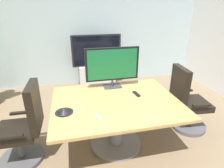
{
  "coord_description": "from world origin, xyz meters",
  "views": [
    {
      "loc": [
        -0.42,
        -1.94,
        1.94
      ],
      "look_at": [
        0.14,
        0.51,
        0.88
      ],
      "focal_mm": 29.89,
      "sensor_mm": 36.0,
      "label": 1
    }
  ],
  "objects_px": {
    "conference_phone": "(64,110)",
    "tv_monitor": "(112,65)",
    "conference_table": "(116,112)",
    "office_chair_right": "(187,104)",
    "wall_display_unit": "(97,69)",
    "remote_control": "(136,94)",
    "office_chair_left": "(24,131)"
  },
  "relations": [
    {
      "from": "conference_phone",
      "to": "tv_monitor",
      "type": "bearing_deg",
      "value": 40.35
    },
    {
      "from": "conference_table",
      "to": "tv_monitor",
      "type": "distance_m",
      "value": 0.73
    },
    {
      "from": "conference_phone",
      "to": "office_chair_right",
      "type": "bearing_deg",
      "value": 8.1
    },
    {
      "from": "office_chair_right",
      "to": "wall_display_unit",
      "type": "xyz_separation_m",
      "value": [
        -1.15,
        2.15,
        -0.01
      ]
    },
    {
      "from": "conference_table",
      "to": "wall_display_unit",
      "type": "distance_m",
      "value": 2.28
    },
    {
      "from": "wall_display_unit",
      "to": "tv_monitor",
      "type": "bearing_deg",
      "value": -90.41
    },
    {
      "from": "wall_display_unit",
      "to": "remote_control",
      "type": "distance_m",
      "value": 2.18
    },
    {
      "from": "remote_control",
      "to": "wall_display_unit",
      "type": "bearing_deg",
      "value": 89.38
    },
    {
      "from": "wall_display_unit",
      "to": "remote_control",
      "type": "relative_size",
      "value": 7.71
    },
    {
      "from": "office_chair_right",
      "to": "conference_phone",
      "type": "height_order",
      "value": "office_chair_right"
    },
    {
      "from": "conference_table",
      "to": "tv_monitor",
      "type": "bearing_deg",
      "value": 82.87
    },
    {
      "from": "conference_table",
      "to": "conference_phone",
      "type": "distance_m",
      "value": 0.74
    },
    {
      "from": "remote_control",
      "to": "conference_table",
      "type": "bearing_deg",
      "value": -167.1
    },
    {
      "from": "conference_table",
      "to": "remote_control",
      "type": "distance_m",
      "value": 0.41
    },
    {
      "from": "conference_table",
      "to": "conference_phone",
      "type": "xyz_separation_m",
      "value": [
        -0.69,
        -0.15,
        0.21
      ]
    },
    {
      "from": "conference_table",
      "to": "office_chair_left",
      "type": "xyz_separation_m",
      "value": [
        -1.22,
        -0.03,
        -0.09
      ]
    },
    {
      "from": "wall_display_unit",
      "to": "office_chair_right",
      "type": "bearing_deg",
      "value": -61.97
    },
    {
      "from": "conference_table",
      "to": "office_chair_right",
      "type": "distance_m",
      "value": 1.23
    },
    {
      "from": "wall_display_unit",
      "to": "office_chair_left",
      "type": "bearing_deg",
      "value": -119.27
    },
    {
      "from": "conference_table",
      "to": "conference_phone",
      "type": "bearing_deg",
      "value": -167.82
    },
    {
      "from": "tv_monitor",
      "to": "office_chair_right",
      "type": "bearing_deg",
      "value": -17.69
    },
    {
      "from": "wall_display_unit",
      "to": "remote_control",
      "type": "height_order",
      "value": "wall_display_unit"
    },
    {
      "from": "conference_table",
      "to": "wall_display_unit",
      "type": "bearing_deg",
      "value": 88.13
    },
    {
      "from": "office_chair_right",
      "to": "remote_control",
      "type": "bearing_deg",
      "value": 94.98
    },
    {
      "from": "office_chair_left",
      "to": "conference_phone",
      "type": "distance_m",
      "value": 0.62
    },
    {
      "from": "office_chair_left",
      "to": "conference_phone",
      "type": "relative_size",
      "value": 4.95
    },
    {
      "from": "conference_table",
      "to": "office_chair_right",
      "type": "relative_size",
      "value": 1.58
    },
    {
      "from": "tv_monitor",
      "to": "conference_phone",
      "type": "distance_m",
      "value": 1.04
    },
    {
      "from": "tv_monitor",
      "to": "remote_control",
      "type": "xyz_separation_m",
      "value": [
        0.28,
        -0.36,
        -0.35
      ]
    },
    {
      "from": "wall_display_unit",
      "to": "conference_phone",
      "type": "xyz_separation_m",
      "value": [
        -0.77,
        -2.43,
        0.32
      ]
    },
    {
      "from": "office_chair_left",
      "to": "office_chair_right",
      "type": "bearing_deg",
      "value": 94.88
    },
    {
      "from": "office_chair_right",
      "to": "conference_phone",
      "type": "xyz_separation_m",
      "value": [
        -1.91,
        -0.27,
        0.3
      ]
    }
  ]
}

